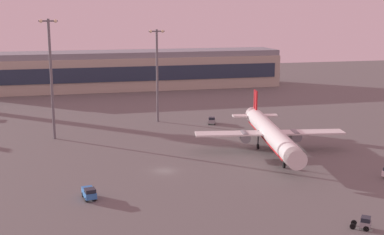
{
  "coord_description": "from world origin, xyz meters",
  "views": [
    {
      "loc": [
        -19.32,
        -103.98,
        33.88
      ],
      "look_at": [
        14.58,
        34.51,
        4.0
      ],
      "focal_mm": 48.04,
      "sensor_mm": 36.0,
      "label": 1
    }
  ],
  "objects": [
    {
      "name": "terminal_building",
      "position": [
        8.02,
        120.91,
        8.09
      ],
      "size": [
        131.5,
        22.4,
        16.4
      ],
      "color": "#B2AD99",
      "rests_on": "ground"
    },
    {
      "name": "baggage_tractor",
      "position": [
        -16.46,
        -13.13,
        1.18
      ],
      "size": [
        2.66,
        4.42,
        2.25
      ],
      "rotation": [
        0.0,
        0.0,
        3.32
      ],
      "color": "#3372BF",
      "rests_on": "ground"
    },
    {
      "name": "apron_light_east",
      "position": [
        7.36,
        49.63,
        16.01
      ],
      "size": [
        4.8,
        0.9,
        28.27
      ],
      "color": "slate",
      "rests_on": "ground"
    },
    {
      "name": "airplane_near_gate",
      "position": [
        28.13,
        9.47,
        4.58
      ],
      "size": [
        36.86,
        47.16,
        12.13
      ],
      "rotation": [
        0.0,
        0.0,
        2.98
      ],
      "color": "silver",
      "rests_on": "ground"
    },
    {
      "name": "apron_light_west",
      "position": [
        -23.37,
        34.86,
        17.78
      ],
      "size": [
        4.8,
        0.9,
        31.74
      ],
      "color": "slate",
      "rests_on": "ground"
    },
    {
      "name": "cargo_loader",
      "position": [
        22.77,
        42.61,
        1.18
      ],
      "size": [
        3.1,
        4.53,
        2.25
      ],
      "rotation": [
        0.0,
        0.0,
        2.84
      ],
      "color": "gray",
      "rests_on": "ground"
    },
    {
      "name": "ground_plane",
      "position": [
        0.0,
        0.0,
        0.0
      ],
      "size": [
        416.0,
        416.0,
        0.0
      ],
      "primitive_type": "plane",
      "color": "#605E5B"
    },
    {
      "name": "pushback_tug",
      "position": [
        25.11,
        -36.94,
        1.07
      ],
      "size": [
        3.53,
        3.31,
        2.05
      ],
      "rotation": [
        0.0,
        0.0,
        4.05
      ],
      "color": "gray",
      "rests_on": "ground"
    }
  ]
}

